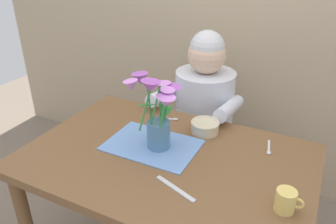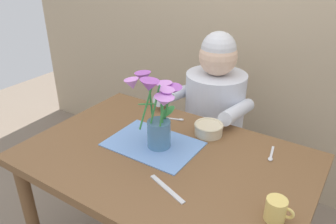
{
  "view_description": "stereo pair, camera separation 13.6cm",
  "coord_description": "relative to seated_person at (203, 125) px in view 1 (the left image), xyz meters",
  "views": [
    {
      "loc": [
        0.53,
        -1.03,
        1.53
      ],
      "look_at": [
        -0.02,
        0.05,
        0.92
      ],
      "focal_mm": 35.28,
      "sensor_mm": 36.0,
      "label": 1
    },
    {
      "loc": [
        0.65,
        -0.96,
        1.53
      ],
      "look_at": [
        -0.02,
        0.05,
        0.92
      ],
      "focal_mm": 35.28,
      "sensor_mm": 36.0,
      "label": 2
    }
  ],
  "objects": [
    {
      "name": "ceramic_bowl",
      "position": [
        0.14,
        -0.36,
        0.21
      ],
      "size": [
        0.14,
        0.14,
        0.06
      ],
      "color": "beige",
      "rests_on": "dining_table"
    },
    {
      "name": "striped_placemat",
      "position": [
        -0.02,
        -0.57,
        0.18
      ],
      "size": [
        0.4,
        0.28,
        0.0
      ],
      "primitive_type": "cube",
      "color": "#6B93D1",
      "rests_on": "dining_table"
    },
    {
      "name": "tea_cup",
      "position": [
        0.57,
        -0.72,
        0.22
      ],
      "size": [
        0.09,
        0.07,
        0.08
      ],
      "color": "#E5C666",
      "rests_on": "dining_table"
    },
    {
      "name": "seated_person",
      "position": [
        0.0,
        0.0,
        0.0
      ],
      "size": [
        0.45,
        0.47,
        1.14
      ],
      "rotation": [
        0.0,
        0.0,
        0.01
      ],
      "color": "#4C4C56",
      "rests_on": "ground_plane"
    },
    {
      "name": "dinner_knife",
      "position": [
        0.2,
        -0.79,
        0.18
      ],
      "size": [
        0.19,
        0.08,
        0.0
      ],
      "primitive_type": "cube",
      "rotation": [
        0.0,
        0.0,
        -0.34
      ],
      "color": "silver",
      "rests_on": "dining_table"
    },
    {
      "name": "flower_vase",
      "position": [
        0.0,
        -0.58,
        0.36
      ],
      "size": [
        0.25,
        0.22,
        0.34
      ],
      "color": "teal",
      "rests_on": "dining_table"
    },
    {
      "name": "spoon_1",
      "position": [
        -0.06,
        -0.32,
        0.18
      ],
      "size": [
        0.12,
        0.05,
        0.01
      ],
      "color": "silver",
      "rests_on": "dining_table"
    },
    {
      "name": "spoon_0",
      "position": [
        0.45,
        -0.38,
        0.18
      ],
      "size": [
        0.04,
        0.12,
        0.01
      ],
      "color": "silver",
      "rests_on": "dining_table"
    },
    {
      "name": "dining_table",
      "position": [
        0.07,
        -0.62,
        0.08
      ],
      "size": [
        1.2,
        0.8,
        0.74
      ],
      "color": "brown",
      "rests_on": "ground_plane"
    }
  ]
}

